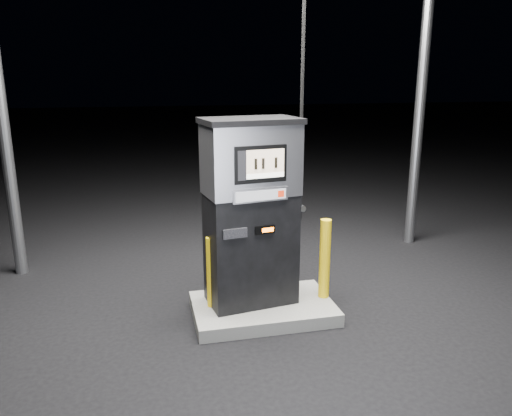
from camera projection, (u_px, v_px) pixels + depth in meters
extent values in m
plane|color=black|center=(263.00, 314.00, 5.79)|extent=(80.00, 80.00, 0.00)
cube|color=slate|center=(263.00, 309.00, 5.77)|extent=(1.60, 1.00, 0.15)
cylinder|color=gray|center=(1.00, 110.00, 6.43)|extent=(0.16, 0.16, 4.50)
cylinder|color=gray|center=(420.00, 104.00, 7.74)|extent=(0.16, 0.16, 4.50)
cube|color=black|center=(251.00, 248.00, 5.65)|extent=(1.04, 0.70, 1.28)
cube|color=silver|center=(251.00, 159.00, 5.39)|extent=(1.06, 0.72, 0.77)
cube|color=black|center=(250.00, 121.00, 5.28)|extent=(1.11, 0.77, 0.06)
cube|color=black|center=(261.00, 164.00, 5.12)|extent=(0.57, 0.11, 0.39)
cube|color=#C5AD8F|center=(265.00, 161.00, 5.11)|extent=(0.41, 0.06, 0.24)
cube|color=white|center=(265.00, 175.00, 5.15)|extent=(0.41, 0.06, 0.05)
cube|color=silver|center=(261.00, 195.00, 5.21)|extent=(0.61, 0.12, 0.14)
cube|color=#9A9CA2|center=(261.00, 195.00, 5.19)|extent=(0.56, 0.09, 0.11)
cube|color=red|center=(281.00, 194.00, 5.27)|extent=(0.07, 0.01, 0.07)
cube|color=black|center=(265.00, 230.00, 5.33)|extent=(0.23, 0.05, 0.09)
cube|color=orange|center=(268.00, 230.00, 5.33)|extent=(0.13, 0.02, 0.05)
cube|color=black|center=(235.00, 233.00, 5.21)|extent=(0.27, 0.06, 0.10)
cube|color=black|center=(294.00, 207.00, 5.73)|extent=(0.13, 0.20, 0.26)
cylinder|color=gray|center=(299.00, 207.00, 5.75)|extent=(0.10, 0.23, 0.07)
cylinder|color=black|center=(303.00, 52.00, 5.25)|extent=(0.04, 0.04, 3.16)
cylinder|color=yellow|center=(211.00, 272.00, 5.57)|extent=(0.14, 0.14, 0.82)
cylinder|color=yellow|center=(325.00, 259.00, 5.79)|extent=(0.16, 0.16, 0.95)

